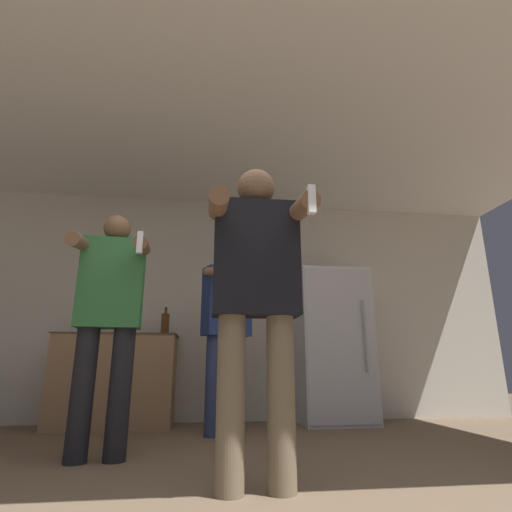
# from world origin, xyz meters

# --- Properties ---
(wall_back) EXTENTS (7.00, 0.06, 2.55)m
(wall_back) POSITION_xyz_m (0.00, 3.15, 1.27)
(wall_back) COLOR beige
(wall_back) RESTS_ON ground_plane
(ceiling_slab) EXTENTS (7.00, 3.64, 0.05)m
(ceiling_slab) POSITION_xyz_m (0.00, 1.56, 2.57)
(ceiling_slab) COLOR silver
(ceiling_slab) RESTS_ON wall_back
(refrigerator) EXTENTS (0.76, 0.69, 1.61)m
(refrigerator) POSITION_xyz_m (1.22, 2.79, 0.81)
(refrigerator) COLOR silver
(refrigerator) RESTS_ON ground_plane
(counter) EXTENTS (1.19, 0.61, 0.90)m
(counter) POSITION_xyz_m (-1.04, 2.82, 0.45)
(counter) COLOR #997551
(counter) RESTS_ON ground_plane
(bottle_brown_liquor) EXTENTS (0.08, 0.08, 0.30)m
(bottle_brown_liquor) POSITION_xyz_m (-0.59, 2.83, 1.02)
(bottle_brown_liquor) COLOR #563314
(bottle_brown_liquor) RESTS_ON counter
(bottle_short_whiskey) EXTENTS (0.10, 0.10, 0.24)m
(bottle_short_whiskey) POSITION_xyz_m (-1.31, 2.83, 0.98)
(bottle_short_whiskey) COLOR #563314
(bottle_short_whiskey) RESTS_ON counter
(bottle_red_label) EXTENTS (0.07, 0.07, 0.29)m
(bottle_red_label) POSITION_xyz_m (-1.50, 2.83, 1.01)
(bottle_red_label) COLOR silver
(bottle_red_label) RESTS_ON counter
(person_woman_foreground) EXTENTS (0.53, 0.51, 1.67)m
(person_woman_foreground) POSITION_xyz_m (0.08, 0.53, 0.97)
(person_woman_foreground) COLOR #75664C
(person_woman_foreground) RESTS_ON ground_plane
(person_man_side) EXTENTS (0.52, 0.52, 1.64)m
(person_man_side) POSITION_xyz_m (-0.83, 1.30, 0.93)
(person_man_side) COLOR black
(person_man_side) RESTS_ON ground_plane
(person_spectator_back) EXTENTS (0.63, 0.65, 1.70)m
(person_spectator_back) POSITION_xyz_m (0.03, 2.21, 0.99)
(person_spectator_back) COLOR navy
(person_spectator_back) RESTS_ON ground_plane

